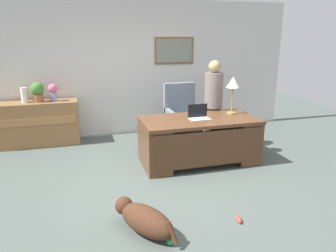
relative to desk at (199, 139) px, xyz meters
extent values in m
plane|color=#4C5651|center=(-0.80, -0.59, -0.40)|extent=(12.00, 12.00, 0.00)
cube|color=silver|center=(-0.80, 2.01, 0.95)|extent=(7.00, 0.12, 2.70)
cube|color=brown|center=(0.16, 1.93, 1.30)|extent=(0.83, 0.03, 0.55)
cube|color=gray|center=(0.16, 1.91, 1.30)|extent=(0.75, 0.01, 0.47)
cube|color=brown|center=(0.00, 0.03, 0.31)|extent=(1.84, 0.93, 0.05)
cube|color=brown|center=(-0.74, 0.03, -0.06)|extent=(0.36, 0.87, 0.69)
cube|color=brown|center=(0.74, 0.03, -0.06)|extent=(0.36, 0.87, 0.69)
cube|color=#4E2F1C|center=(0.00, -0.41, -0.02)|extent=(1.74, 0.04, 0.55)
cube|color=olive|center=(-2.62, 1.66, 0.01)|extent=(1.53, 0.48, 0.83)
cube|color=#A16F40|center=(-2.62, 1.41, 0.11)|extent=(1.43, 0.02, 0.14)
cube|color=slate|center=(0.03, 0.94, -0.03)|extent=(0.60, 0.58, 0.18)
cylinder|color=black|center=(0.03, 0.94, -0.26)|extent=(0.10, 0.10, 0.28)
cylinder|color=black|center=(0.03, 0.94, -0.38)|extent=(0.52, 0.52, 0.05)
cube|color=slate|center=(0.03, 1.18, 0.40)|extent=(0.60, 0.12, 0.68)
cube|color=slate|center=(-0.23, 0.94, 0.17)|extent=(0.08, 0.50, 0.22)
cube|color=slate|center=(0.29, 0.94, 0.17)|extent=(0.08, 0.50, 0.22)
cylinder|color=#262323|center=(0.48, 0.59, -0.02)|extent=(0.26, 0.26, 0.77)
cylinder|color=slate|center=(0.48, 0.59, 0.67)|extent=(0.32, 0.32, 0.62)
sphere|color=tan|center=(0.48, 0.59, 1.09)|extent=(0.21, 0.21, 0.21)
ellipsoid|color=#472819|center=(-1.24, -1.67, -0.25)|extent=(0.63, 0.76, 0.30)
sphere|color=#472819|center=(-1.43, -1.36, -0.21)|extent=(0.20, 0.20, 0.20)
cylinder|color=#472819|center=(-1.05, -1.97, -0.23)|extent=(0.12, 0.15, 0.21)
cube|color=#B2B5BA|center=(-0.02, -0.04, 0.34)|extent=(0.32, 0.22, 0.01)
cube|color=black|center=(-0.02, 0.07, 0.45)|extent=(0.32, 0.01, 0.21)
cylinder|color=#9E8447|center=(0.64, 0.17, 0.35)|extent=(0.16, 0.16, 0.02)
cylinder|color=#9E8447|center=(0.64, 0.17, 0.57)|extent=(0.02, 0.02, 0.42)
cone|color=silver|center=(0.64, 0.17, 0.87)|extent=(0.22, 0.22, 0.18)
cylinder|color=#808ABE|center=(-2.27, 1.66, 0.51)|extent=(0.12, 0.12, 0.17)
sphere|color=#D05D82|center=(-2.27, 1.66, 0.66)|extent=(0.17, 0.17, 0.17)
cylinder|color=silver|center=(-2.77, 1.66, 0.56)|extent=(0.12, 0.12, 0.27)
cylinder|color=brown|center=(-2.54, 1.66, 0.49)|extent=(0.18, 0.18, 0.14)
sphere|color=#427A33|center=(-2.54, 1.66, 0.66)|extent=(0.24, 0.24, 0.24)
sphere|color=green|center=(-1.05, -1.92, -0.37)|extent=(0.07, 0.07, 0.07)
ellipsoid|color=#E53F33|center=(-0.19, -1.73, -0.38)|extent=(0.09, 0.15, 0.05)
camera|label=1|loc=(-1.82, -4.51, 1.61)|focal=33.83mm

